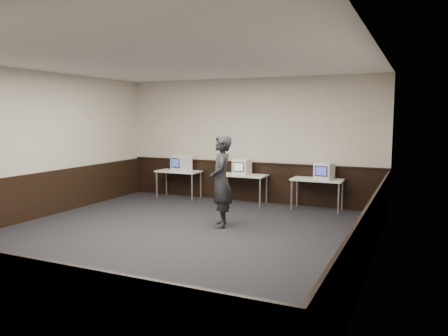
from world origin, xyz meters
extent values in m
plane|color=black|center=(0.00, 0.00, 0.00)|extent=(8.00, 8.00, 0.00)
plane|color=white|center=(0.00, 0.00, 3.20)|extent=(8.00, 8.00, 0.00)
plane|color=beige|center=(0.00, 4.00, 1.60)|extent=(7.00, 0.00, 7.00)
plane|color=beige|center=(-3.50, 0.00, 1.60)|extent=(0.00, 8.00, 8.00)
plane|color=beige|center=(3.50, 0.00, 1.60)|extent=(0.00, 8.00, 8.00)
cube|color=black|center=(0.00, 3.98, 0.50)|extent=(6.98, 0.04, 1.00)
cube|color=black|center=(-3.48, 0.00, 0.50)|extent=(0.04, 7.98, 1.00)
cube|color=black|center=(3.48, 0.00, 0.50)|extent=(0.04, 7.98, 1.00)
cube|color=black|center=(0.00, 3.96, 1.02)|extent=(6.98, 0.06, 0.04)
cube|color=silver|center=(-1.90, 3.60, 0.73)|extent=(1.20, 0.60, 0.04)
cylinder|color=#999999|center=(-2.45, 3.35, 0.35)|extent=(0.04, 0.04, 0.71)
cylinder|color=#999999|center=(-1.35, 3.35, 0.35)|extent=(0.04, 0.04, 0.71)
cylinder|color=#999999|center=(-2.45, 3.85, 0.35)|extent=(0.04, 0.04, 0.71)
cylinder|color=#999999|center=(-1.35, 3.85, 0.35)|extent=(0.04, 0.04, 0.71)
cube|color=silver|center=(0.00, 3.60, 0.73)|extent=(1.20, 0.60, 0.04)
cylinder|color=#999999|center=(-0.55, 3.35, 0.35)|extent=(0.04, 0.04, 0.71)
cylinder|color=#999999|center=(0.55, 3.35, 0.35)|extent=(0.04, 0.04, 0.71)
cylinder|color=#999999|center=(-0.55, 3.85, 0.35)|extent=(0.04, 0.04, 0.71)
cylinder|color=#999999|center=(0.55, 3.85, 0.35)|extent=(0.04, 0.04, 0.71)
cube|color=silver|center=(1.90, 3.60, 0.73)|extent=(1.20, 0.60, 0.04)
cylinder|color=#999999|center=(1.35, 3.35, 0.35)|extent=(0.04, 0.04, 0.71)
cylinder|color=#999999|center=(2.45, 3.35, 0.35)|extent=(0.04, 0.04, 0.71)
cylinder|color=#999999|center=(1.35, 3.85, 0.35)|extent=(0.04, 0.04, 0.71)
cylinder|color=#999999|center=(2.45, 3.85, 0.35)|extent=(0.04, 0.04, 0.71)
cube|color=white|center=(-1.81, 3.60, 0.96)|extent=(0.53, 0.54, 0.42)
cube|color=black|center=(-1.87, 3.38, 0.98)|extent=(0.31, 0.10, 0.25)
cube|color=#3E51B8|center=(-1.87, 3.37, 0.98)|extent=(0.27, 0.08, 0.21)
cube|color=white|center=(-0.02, 3.57, 0.95)|extent=(0.41, 0.42, 0.39)
cube|color=black|center=(-0.03, 3.37, 0.96)|extent=(0.29, 0.03, 0.23)
cube|color=beige|center=(-0.03, 3.36, 0.96)|extent=(0.25, 0.01, 0.20)
cube|color=white|center=(2.06, 3.57, 0.95)|extent=(0.45, 0.47, 0.40)
cube|color=black|center=(2.03, 3.37, 0.97)|extent=(0.30, 0.06, 0.24)
cube|color=#3A3BAD|center=(2.03, 3.36, 0.97)|extent=(0.25, 0.04, 0.20)
imported|color=black|center=(0.48, 1.24, 0.93)|extent=(0.68, 0.80, 1.85)
camera|label=1|loc=(4.12, -6.64, 2.22)|focal=35.00mm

